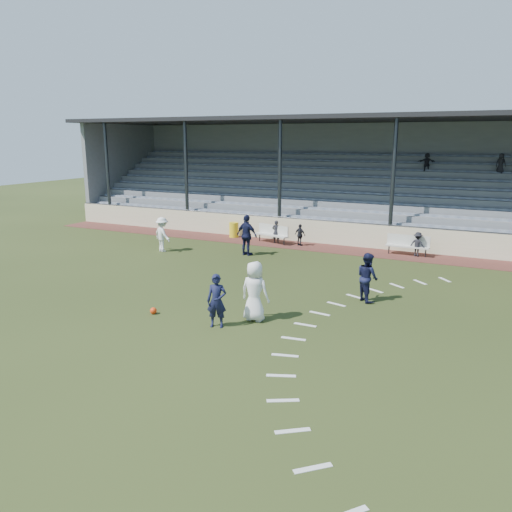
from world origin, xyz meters
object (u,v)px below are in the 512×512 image
(trash_bin, at_px, (234,230))
(player_navy_lead, at_px, (217,301))
(bench_right, at_px, (408,243))
(bench_left, at_px, (273,232))
(football, at_px, (153,311))
(player_white_lead, at_px, (255,291))

(trash_bin, height_order, player_navy_lead, player_navy_lead)
(bench_right, relative_size, trash_bin, 2.41)
(bench_left, height_order, football, bench_left)
(football, bearing_deg, bench_left, 95.12)
(trash_bin, relative_size, player_white_lead, 0.45)
(bench_right, bearing_deg, player_white_lead, -102.81)
(bench_right, distance_m, player_white_lead, 11.35)
(bench_left, xyz_separation_m, football, (1.05, -11.71, -0.48))
(trash_bin, relative_size, player_navy_lead, 0.52)
(bench_left, bearing_deg, football, -68.33)
(football, xyz_separation_m, player_white_lead, (3.15, 0.91, 0.82))
(bench_right, bearing_deg, bench_left, -177.05)
(bench_right, height_order, football, bench_right)
(trash_bin, xyz_separation_m, football, (3.63, -12.16, -0.33))
(player_white_lead, distance_m, player_navy_lead, 1.25)
(football, distance_m, player_navy_lead, 2.49)
(trash_bin, xyz_separation_m, player_white_lead, (6.78, -11.25, 0.49))
(bench_right, relative_size, football, 9.35)
(football, relative_size, player_white_lead, 0.12)
(bench_left, height_order, player_white_lead, player_white_lead)
(player_navy_lead, bearing_deg, player_white_lead, 34.96)
(bench_left, bearing_deg, player_navy_lead, -57.20)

